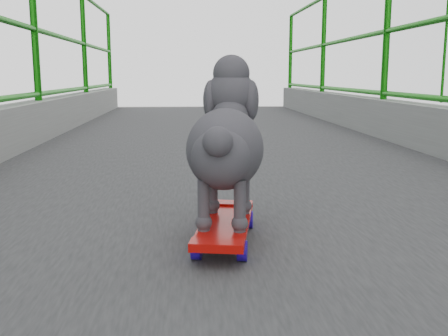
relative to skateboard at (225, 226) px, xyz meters
name	(u,v)px	position (x,y,z in m)	size (l,w,h in m)	color
skateboard	(225,226)	(0.00, 0.00, 0.00)	(0.23, 0.51, 0.07)	#C30B06
poodle	(226,140)	(0.01, 0.03, 0.26)	(0.28, 0.54, 0.45)	#322F35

